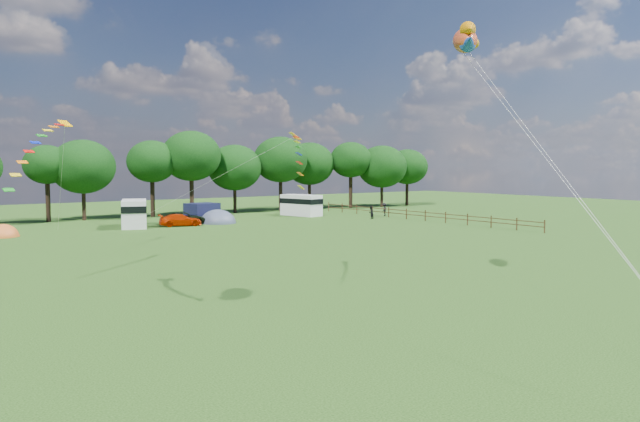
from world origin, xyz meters
TOP-DOWN VIEW (x-y plane):
  - ground_plane at (0.00, 0.00)m, footprint 180.00×180.00m
  - tree_line at (5.30, 54.99)m, footprint 102.98×10.98m
  - fence at (32.00, 34.50)m, footprint 0.12×33.12m
  - car_c at (7.82, 43.21)m, footprint 4.35×2.58m
  - car_d at (8.99, 44.77)m, footprint 4.85×2.83m
  - campervan_c at (3.72, 44.94)m, footprint 4.04×5.96m
  - campervan_d at (24.84, 46.82)m, footprint 3.29×5.56m
  - tent_orange at (-8.35, 43.22)m, footprint 2.79×3.06m
  - tent_greyblue at (12.35, 43.99)m, footprint 3.85×4.22m
  - awning_navy at (12.01, 47.17)m, footprint 3.61×3.15m
  - fish_kite at (5.77, 4.37)m, footprint 2.77×3.06m
  - streamer_kite_b at (-9.63, 19.75)m, footprint 4.35×4.65m
  - streamer_kite_c at (0.25, 10.30)m, footprint 3.13×5.07m
  - walker_a at (28.68, 38.31)m, footprint 0.83×0.65m
  - walker_b at (32.75, 40.64)m, footprint 1.12×0.94m

SIDE VIEW (x-z plane):
  - ground_plane at x=0.00m, z-range 0.00..0.00m
  - tent_greyblue at x=12.35m, z-range -1.41..1.45m
  - tent_orange at x=-8.35m, z-range -1.07..1.11m
  - car_c at x=7.82m, z-range 0.00..1.22m
  - car_d at x=8.99m, z-range 0.00..1.24m
  - fence at x=32.00m, z-range 0.10..1.30m
  - walker_a at x=28.68m, z-range 0.00..1.49m
  - walker_b at x=32.75m, z-range 0.00..1.59m
  - awning_navy at x=12.01m, z-range 0.00..1.97m
  - campervan_d at x=24.84m, z-range 0.09..2.64m
  - campervan_c at x=3.72m, z-range 0.10..2.79m
  - tree_line at x=5.30m, z-range 1.21..11.48m
  - streamer_kite_c at x=0.25m, z-range 5.52..8.36m
  - streamer_kite_b at x=-9.63m, z-range 5.50..9.32m
  - fish_kite at x=5.77m, z-range 11.12..12.88m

